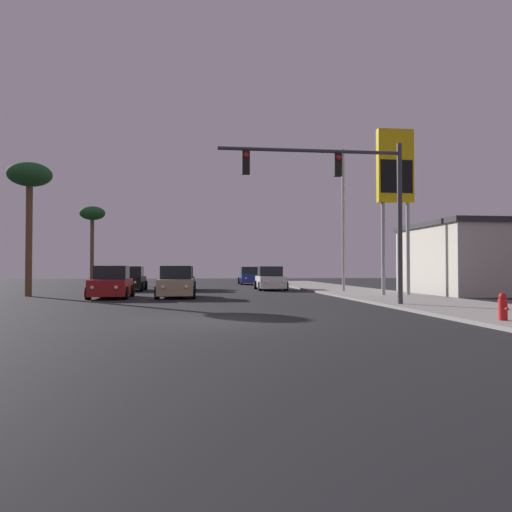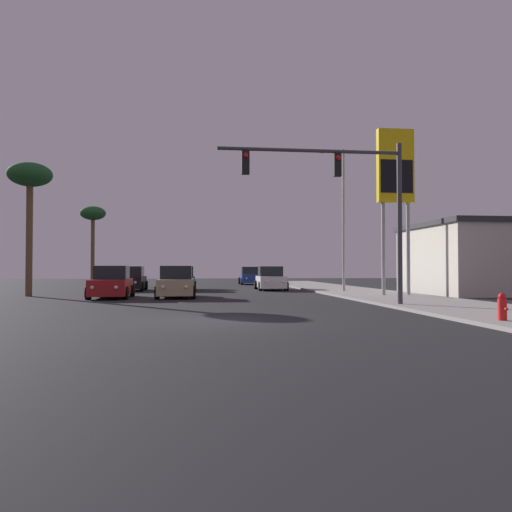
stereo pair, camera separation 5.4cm
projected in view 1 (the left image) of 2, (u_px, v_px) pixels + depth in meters
ground_plane at (215, 321)px, 14.83m from camera, size 120.00×120.00×0.00m
sidewalk_right at (390, 297)px, 25.91m from camera, size 5.00×60.00×0.12m
building_gas_station at (501, 258)px, 30.52m from camera, size 10.30×8.30×4.30m
car_tan at (176, 283)px, 26.45m from camera, size 2.04×4.31×1.68m
car_black at (131, 280)px, 34.48m from camera, size 2.04×4.32×1.68m
car_white at (270, 279)px, 35.46m from camera, size 2.04×4.34×1.68m
car_blue at (250, 276)px, 47.70m from camera, size 2.04×4.33×1.68m
car_green at (181, 279)px, 34.83m from camera, size 2.04×4.32×1.68m
car_red at (112, 283)px, 25.95m from camera, size 2.04×4.33×1.68m
traffic_light_mast at (348, 189)px, 19.92m from camera, size 7.47×0.36×6.50m
street_lamp at (341, 212)px, 31.63m from camera, size 1.74×0.24×9.00m
gas_station_sign at (395, 175)px, 27.09m from camera, size 2.00×0.42×9.00m
fire_hydrant at (503, 307)px, 13.76m from camera, size 0.24×0.34×0.76m
palm_tree_near at (30, 181)px, 27.69m from camera, size 2.40×2.40×7.43m
palm_tree_far at (92, 217)px, 47.46m from camera, size 2.40×2.40×7.46m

